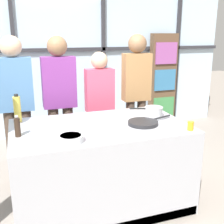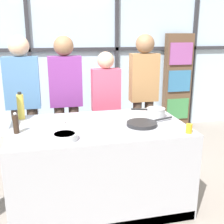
{
  "view_description": "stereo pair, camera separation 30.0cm",
  "coord_description": "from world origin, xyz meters",
  "px_view_note": "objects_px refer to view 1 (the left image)",
  "views": [
    {
      "loc": [
        -0.77,
        -2.63,
        1.81
      ],
      "look_at": [
        0.17,
        0.1,
        1.0
      ],
      "focal_mm": 45.0,
      "sensor_mm": 36.0,
      "label": 1
    },
    {
      "loc": [
        -0.48,
        -2.72,
        1.81
      ],
      "look_at": [
        0.17,
        0.1,
        1.0
      ],
      "focal_mm": 45.0,
      "sensor_mm": 36.0,
      "label": 2
    }
  ],
  "objects_px": {
    "spectator_far_left": "(16,99)",
    "saucepan": "(153,111)",
    "spectator_center_right": "(100,102)",
    "spectator_center_left": "(60,96)",
    "mixing_bowl": "(71,138)",
    "spectator_far_right": "(136,89)",
    "pepper_grinder": "(17,127)",
    "oil_bottle": "(17,109)",
    "white_plate": "(52,124)",
    "frying_pan": "(144,123)",
    "juice_glass_near": "(191,126)"
  },
  "relations": [
    {
      "from": "white_plate",
      "to": "pepper_grinder",
      "type": "bearing_deg",
      "value": -142.9
    },
    {
      "from": "spectator_far_right",
      "to": "white_plate",
      "type": "height_order",
      "value": "spectator_far_right"
    },
    {
      "from": "spectator_far_right",
      "to": "saucepan",
      "type": "distance_m",
      "value": 0.8
    },
    {
      "from": "saucepan",
      "to": "juice_glass_near",
      "type": "bearing_deg",
      "value": -78.07
    },
    {
      "from": "saucepan",
      "to": "white_plate",
      "type": "bearing_deg",
      "value": 176.81
    },
    {
      "from": "spectator_center_left",
      "to": "mixing_bowl",
      "type": "xyz_separation_m",
      "value": [
        -0.1,
        -1.27,
        -0.1
      ]
    },
    {
      "from": "spectator_far_right",
      "to": "frying_pan",
      "type": "height_order",
      "value": "spectator_far_right"
    },
    {
      "from": "oil_bottle",
      "to": "pepper_grinder",
      "type": "height_order",
      "value": "oil_bottle"
    },
    {
      "from": "frying_pan",
      "to": "pepper_grinder",
      "type": "relative_size",
      "value": 2.65
    },
    {
      "from": "spectator_far_left",
      "to": "mixing_bowl",
      "type": "distance_m",
      "value": 1.34
    },
    {
      "from": "juice_glass_near",
      "to": "white_plate",
      "type": "bearing_deg",
      "value": 153.59
    },
    {
      "from": "mixing_bowl",
      "to": "frying_pan",
      "type": "bearing_deg",
      "value": 16.1
    },
    {
      "from": "pepper_grinder",
      "to": "saucepan",
      "type": "bearing_deg",
      "value": 7.59
    },
    {
      "from": "spectator_far_right",
      "to": "spectator_center_right",
      "type": "bearing_deg",
      "value": -0.0
    },
    {
      "from": "saucepan",
      "to": "white_plate",
      "type": "xyz_separation_m",
      "value": [
        -1.13,
        0.06,
        -0.05
      ]
    },
    {
      "from": "spectator_center_left",
      "to": "spectator_center_right",
      "type": "height_order",
      "value": "spectator_center_left"
    },
    {
      "from": "pepper_grinder",
      "to": "oil_bottle",
      "type": "bearing_deg",
      "value": 88.79
    },
    {
      "from": "saucepan",
      "to": "pepper_grinder",
      "type": "height_order",
      "value": "pepper_grinder"
    },
    {
      "from": "spectator_far_right",
      "to": "mixing_bowl",
      "type": "xyz_separation_m",
      "value": [
        -1.17,
        -1.27,
        -0.13
      ]
    },
    {
      "from": "frying_pan",
      "to": "mixing_bowl",
      "type": "height_order",
      "value": "mixing_bowl"
    },
    {
      "from": "mixing_bowl",
      "to": "spectator_far_right",
      "type": "bearing_deg",
      "value": 47.23
    },
    {
      "from": "spectator_far_right",
      "to": "mixing_bowl",
      "type": "bearing_deg",
      "value": 47.23
    },
    {
      "from": "spectator_center_right",
      "to": "spectator_far_right",
      "type": "height_order",
      "value": "spectator_far_right"
    },
    {
      "from": "spectator_center_right",
      "to": "mixing_bowl",
      "type": "xyz_separation_m",
      "value": [
        -0.64,
        -1.27,
        0.02
      ]
    },
    {
      "from": "spectator_center_right",
      "to": "oil_bottle",
      "type": "relative_size",
      "value": 5.27
    },
    {
      "from": "frying_pan",
      "to": "juice_glass_near",
      "type": "distance_m",
      "value": 0.47
    },
    {
      "from": "saucepan",
      "to": "oil_bottle",
      "type": "distance_m",
      "value": 1.49
    },
    {
      "from": "spectator_far_right",
      "to": "pepper_grinder",
      "type": "bearing_deg",
      "value": 31.49
    },
    {
      "from": "frying_pan",
      "to": "oil_bottle",
      "type": "distance_m",
      "value": 1.34
    },
    {
      "from": "spectator_center_left",
      "to": "saucepan",
      "type": "distance_m",
      "value": 1.23
    },
    {
      "from": "juice_glass_near",
      "to": "mixing_bowl",
      "type": "bearing_deg",
      "value": 176.15
    },
    {
      "from": "juice_glass_near",
      "to": "saucepan",
      "type": "bearing_deg",
      "value": 101.93
    },
    {
      "from": "spectator_far_left",
      "to": "spectator_center_left",
      "type": "height_order",
      "value": "spectator_far_left"
    },
    {
      "from": "spectator_center_left",
      "to": "saucepan",
      "type": "xyz_separation_m",
      "value": [
        0.94,
        -0.79,
        -0.08
      ]
    },
    {
      "from": "spectator_center_right",
      "to": "juice_glass_near",
      "type": "distance_m",
      "value": 1.44
    },
    {
      "from": "spectator_center_left",
      "to": "juice_glass_near",
      "type": "xyz_separation_m",
      "value": [
        1.06,
        -1.34,
        -0.09
      ]
    },
    {
      "from": "spectator_far_right",
      "to": "frying_pan",
      "type": "distance_m",
      "value": 1.11
    },
    {
      "from": "spectator_far_left",
      "to": "spectator_center_left",
      "type": "distance_m",
      "value": 0.54
    },
    {
      "from": "spectator_far_right",
      "to": "oil_bottle",
      "type": "height_order",
      "value": "spectator_far_right"
    },
    {
      "from": "oil_bottle",
      "to": "mixing_bowl",
      "type": "bearing_deg",
      "value": -60.75
    },
    {
      "from": "frying_pan",
      "to": "pepper_grinder",
      "type": "distance_m",
      "value": 1.24
    },
    {
      "from": "spectator_center_right",
      "to": "spectator_center_left",
      "type": "bearing_deg",
      "value": 0.0
    },
    {
      "from": "spectator_far_left",
      "to": "spectator_center_right",
      "type": "xyz_separation_m",
      "value": [
        1.07,
        0.0,
        -0.12
      ]
    },
    {
      "from": "mixing_bowl",
      "to": "juice_glass_near",
      "type": "bearing_deg",
      "value": -3.85
    },
    {
      "from": "pepper_grinder",
      "to": "white_plate",
      "type": "bearing_deg",
      "value": 37.1
    },
    {
      "from": "spectator_far_left",
      "to": "saucepan",
      "type": "xyz_separation_m",
      "value": [
        1.48,
        -0.79,
        -0.08
      ]
    },
    {
      "from": "spectator_far_left",
      "to": "white_plate",
      "type": "height_order",
      "value": "spectator_far_left"
    },
    {
      "from": "spectator_far_left",
      "to": "mixing_bowl",
      "type": "bearing_deg",
      "value": 108.91
    },
    {
      "from": "spectator_far_left",
      "to": "spectator_center_left",
      "type": "xyz_separation_m",
      "value": [
        0.54,
        -0.0,
        -0.0
      ]
    },
    {
      "from": "saucepan",
      "to": "oil_bottle",
      "type": "relative_size",
      "value": 1.23
    }
  ]
}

